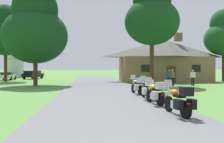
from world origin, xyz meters
The scene contains 17 objects.
ground_plane centered at (0.00, 20.00, 0.00)m, with size 500.00×500.00×0.00m, color #56893D.
asphalt_driveway centered at (0.00, 18.00, 0.03)m, with size 6.40×80.00×0.06m, color slate.
motorcycle_orange_nearest_to_camera centered at (2.23, 6.48, 0.61)m, with size 0.86×2.08×1.30m.
motorcycle_yellow_second_in_row centered at (2.14, 9.41, 0.61)m, with size 0.88×2.08×1.30m.
motorcycle_black_third_in_row centered at (2.20, 11.67, 0.61)m, with size 0.72×2.08×1.30m.
motorcycle_silver_farthest_in_row centered at (2.19, 14.40, 0.61)m, with size 0.91×2.08×1.30m.
stone_lodge centered at (8.87, 31.02, 2.91)m, with size 11.91×6.96×6.55m.
bystander_white_shirt_near_lodge centered at (9.60, 22.97, 0.93)m, with size 0.53×0.31×1.67m.
bystander_olive_shirt_beside_signpost centered at (7.32, 22.64, 0.95)m, with size 0.53×0.32×1.69m.
bystander_blue_shirt_by_tree centered at (7.17, 23.14, 0.93)m, with size 0.51×0.35×1.67m.
tree_left_far centered at (-12.34, 33.17, 6.63)m, with size 5.70×5.70×10.38m.
tree_right_of_lodge centered at (17.13, 30.66, 6.36)m, with size 5.24×5.24×9.80m.
tree_by_lodge_front centered at (5.49, 23.84, 7.35)m, with size 5.73×5.73×11.13m.
tree_left_near centered at (-6.64, 24.49, 5.94)m, with size 6.68×6.68×10.32m.
metal_silo_distant centered at (-15.45, 49.10, 3.97)m, with size 3.27×3.27×7.93m.
parked_black_suv_far_left centered at (-10.50, 41.56, 0.78)m, with size 2.90×4.91×1.40m.
parked_white_sedan_far_left centered at (-13.57, 37.84, 0.64)m, with size 2.08×4.29×1.20m.
Camera 1 is at (-1.11, -2.76, 1.84)m, focal length 41.29 mm.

